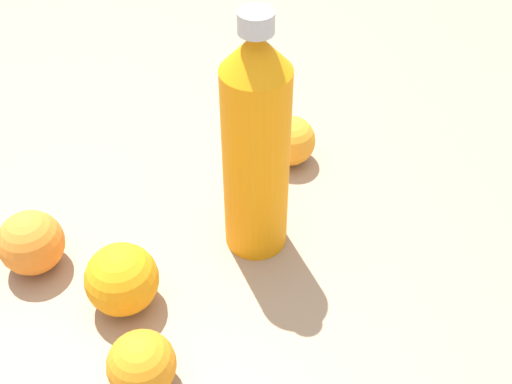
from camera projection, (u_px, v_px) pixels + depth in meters
The scene contains 6 objects.
ground_plane at pixel (244, 243), 0.81m from camera, with size 2.40×2.40×0.00m, color #9E7F60.
water_bottle at pixel (256, 148), 0.71m from camera, with size 0.08×0.08×0.31m.
orange_0 at pixel (290, 141), 0.90m from camera, with size 0.07×0.07×0.07m, color orange.
orange_1 at pixel (122, 279), 0.71m from camera, with size 0.08×0.08×0.08m, color orange.
orange_2 at pixel (142, 365), 0.64m from camera, with size 0.07×0.07×0.07m, color orange.
orange_3 at pixel (31, 243), 0.75m from camera, with size 0.08×0.08×0.08m, color orange.
Camera 1 is at (-0.01, -0.54, 0.60)m, focal length 44.78 mm.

